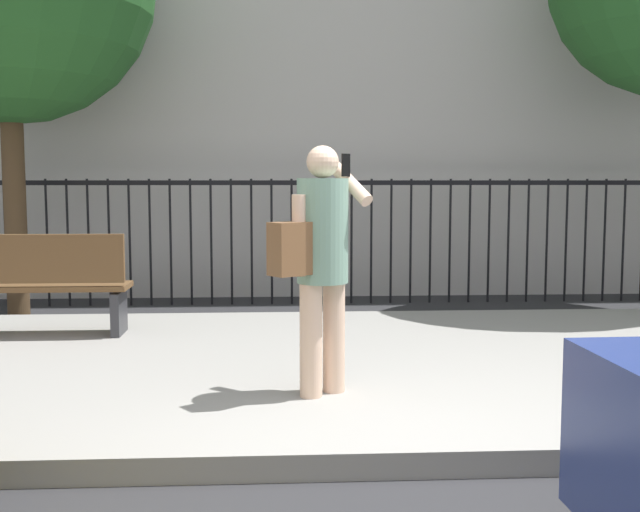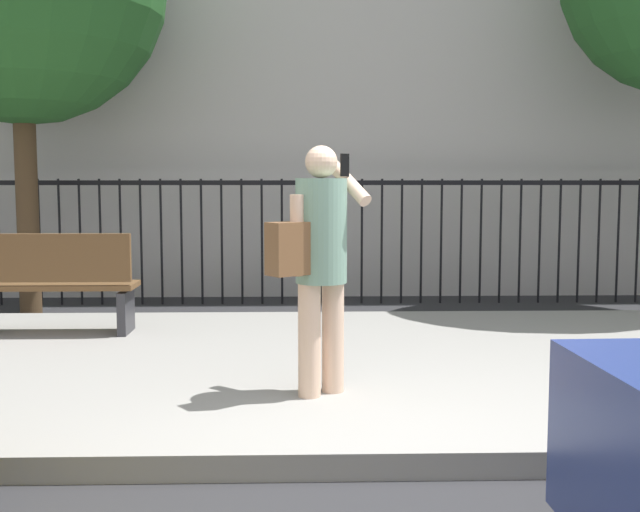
{
  "view_description": "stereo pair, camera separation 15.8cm",
  "coord_description": "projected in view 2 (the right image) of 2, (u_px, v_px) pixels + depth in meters",
  "views": [
    {
      "loc": [
        -0.84,
        -3.9,
        1.58
      ],
      "look_at": [
        -0.53,
        1.45,
        1.05
      ],
      "focal_mm": 43.27,
      "sensor_mm": 36.0,
      "label": 1
    },
    {
      "loc": [
        -0.68,
        -3.91,
        1.58
      ],
      "look_at": [
        -0.53,
        1.45,
        1.05
      ],
      "focal_mm": 43.27,
      "sensor_mm": 36.0,
      "label": 2
    }
  ],
  "objects": [
    {
      "name": "ground_plane",
      "position": [
        428.0,
        481.0,
        4.06
      ],
      "size": [
        60.0,
        60.0,
        0.0
      ],
      "primitive_type": "plane",
      "color": "#28282B"
    },
    {
      "name": "street_bench",
      "position": [
        47.0,
        281.0,
        7.11
      ],
      "size": [
        1.6,
        0.45,
        0.95
      ],
      "color": "brown",
      "rests_on": "sidewalk"
    },
    {
      "name": "sidewalk",
      "position": [
        383.0,
        367.0,
        6.24
      ],
      "size": [
        28.0,
        4.4,
        0.15
      ],
      "primitive_type": "cube",
      "color": "gray",
      "rests_on": "ground"
    },
    {
      "name": "pedestrian_on_phone",
      "position": [
        318.0,
        252.0,
        5.07
      ],
      "size": [
        0.71,
        0.64,
        1.66
      ],
      "color": "beige",
      "rests_on": "sidewalk"
    },
    {
      "name": "iron_fence",
      "position": [
        352.0,
        224.0,
        9.83
      ],
      "size": [
        12.03,
        0.04,
        1.6
      ],
      "color": "black",
      "rests_on": "ground"
    }
  ]
}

